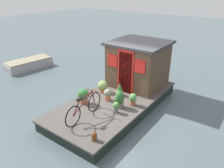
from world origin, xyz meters
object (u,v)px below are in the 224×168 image
at_px(potted_plant_lavender, 133,99).
at_px(potted_plant_fern, 120,99).
at_px(potted_plant_succulent, 103,86).
at_px(potted_plant_geranium, 120,90).
at_px(dinghy_boat, 29,64).
at_px(houseboat_cabin, 138,64).
at_px(potted_plant_thyme, 116,107).
at_px(bicycle, 84,108).
at_px(potted_plant_rosemary, 84,96).
at_px(mooring_bollard, 94,136).
at_px(potted_plant_basil, 108,94).

bearing_deg(potted_plant_lavender, potted_plant_fern, 143.20).
height_order(potted_plant_lavender, potted_plant_succulent, potted_plant_succulent).
bearing_deg(potted_plant_geranium, dinghy_boat, 86.31).
bearing_deg(dinghy_boat, potted_plant_lavender, -95.91).
xyz_separation_m(houseboat_cabin, potted_plant_thyme, (-2.49, -0.60, -0.74)).
distance_m(bicycle, potted_plant_lavender, 1.88).
distance_m(potted_plant_rosemary, potted_plant_geranium, 1.49).
xyz_separation_m(potted_plant_geranium, mooring_bollard, (-2.71, -0.98, -0.11)).
xyz_separation_m(potted_plant_thyme, potted_plant_fern, (0.38, 0.11, 0.09)).
distance_m(bicycle, potted_plant_geranium, 2.03).
distance_m(houseboat_cabin, potted_plant_lavender, 2.01).
height_order(potted_plant_basil, potted_plant_rosemary, potted_plant_rosemary).
xyz_separation_m(bicycle, potted_plant_succulent, (1.87, 0.71, -0.13)).
height_order(potted_plant_geranium, potted_plant_fern, potted_plant_fern).
height_order(potted_plant_succulent, potted_plant_fern, potted_plant_fern).
relative_size(bicycle, potted_plant_rosemary, 3.08).
bearing_deg(potted_plant_fern, potted_plant_thyme, -163.95).
bearing_deg(potted_plant_thyme, potted_plant_fern, 16.05).
xyz_separation_m(potted_plant_thyme, potted_plant_geranium, (1.14, 0.63, 0.03)).
distance_m(potted_plant_lavender, mooring_bollard, 2.37).
bearing_deg(potted_plant_thyme, potted_plant_basil, 55.08).
xyz_separation_m(potted_plant_lavender, potted_plant_succulent, (0.19, 1.55, 0.01)).
height_order(potted_plant_basil, dinghy_boat, potted_plant_basil).
relative_size(houseboat_cabin, potted_plant_geranium, 4.32).
bearing_deg(potted_plant_rosemary, dinghy_boat, 73.80).
bearing_deg(potted_plant_succulent, dinghy_boat, 84.34).
bearing_deg(potted_plant_thyme, houseboat_cabin, 13.55).
relative_size(potted_plant_lavender, mooring_bollard, 1.67).
relative_size(houseboat_cabin, bicycle, 1.29).
distance_m(houseboat_cabin, potted_plant_basil, 2.09).
height_order(potted_plant_basil, potted_plant_thyme, potted_plant_basil).
distance_m(houseboat_cabin, potted_plant_succulent, 1.83).
bearing_deg(dinghy_boat, mooring_bollard, -112.20).
bearing_deg(potted_plant_geranium, potted_plant_succulent, 102.55).
xyz_separation_m(potted_plant_geranium, potted_plant_succulent, (-0.16, 0.72, 0.00)).
xyz_separation_m(potted_plant_basil, potted_plant_fern, (-0.15, -0.65, 0.05)).
bearing_deg(potted_plant_basil, potted_plant_lavender, -75.09).
relative_size(bicycle, potted_plant_basil, 3.82).
height_order(potted_plant_lavender, dinghy_boat, potted_plant_lavender).
bearing_deg(bicycle, potted_plant_thyme, -35.52).
distance_m(bicycle, potted_plant_thyme, 1.11).
distance_m(bicycle, potted_plant_basil, 1.44).
height_order(potted_plant_rosemary, dinghy_boat, potted_plant_rosemary).
distance_m(houseboat_cabin, potted_plant_geranium, 1.53).
relative_size(potted_plant_fern, mooring_bollard, 2.33).
bearing_deg(potted_plant_rosemary, potted_plant_geranium, -28.68).
relative_size(potted_plant_lavender, potted_plant_succulent, 0.92).
distance_m(potted_plant_thyme, dinghy_boat, 7.52).
height_order(houseboat_cabin, potted_plant_rosemary, houseboat_cabin).
bearing_deg(potted_plant_basil, potted_plant_thyme, -124.92).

